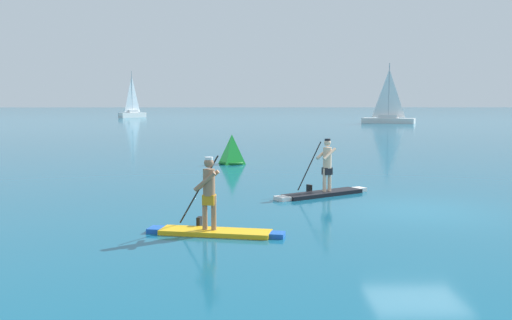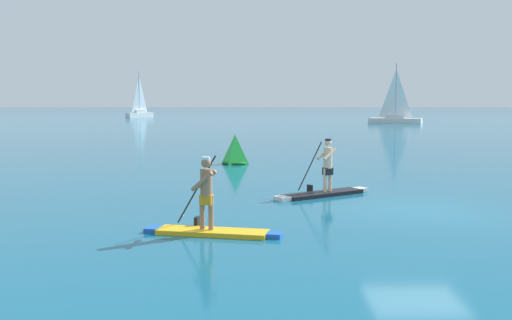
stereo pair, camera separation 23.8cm
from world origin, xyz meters
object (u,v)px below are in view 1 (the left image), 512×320
object	(u,v)px
paddleboarder_mid_center	(323,184)
paddleboarder_near_left	(212,217)
sailboat_left_horizon	(132,111)
sailboat_right_horizon	(388,116)
race_marker_buoy	(232,151)

from	to	relation	value
paddleboarder_mid_center	paddleboarder_near_left	bearing A→B (deg)	25.28
paddleboarder_near_left	sailboat_left_horizon	world-z (taller)	sailboat_left_horizon
paddleboarder_near_left	sailboat_left_horizon	size ratio (longest dim) A/B	0.39
sailboat_right_horizon	paddleboarder_mid_center	bearing A→B (deg)	-82.85
race_marker_buoy	sailboat_left_horizon	xyz separation A→B (m)	(-18.58, 70.20, 0.52)
sailboat_left_horizon	sailboat_right_horizon	xyz separation A→B (m)	(37.01, -24.40, -0.23)
paddleboarder_near_left	race_marker_buoy	bearing A→B (deg)	-78.60
sailboat_right_horizon	sailboat_left_horizon	bearing A→B (deg)	169.53
paddleboarder_mid_center	sailboat_left_horizon	bearing A→B (deg)	-108.00
sailboat_right_horizon	race_marker_buoy	bearing A→B (deg)	-88.98
paddleboarder_mid_center	sailboat_left_horizon	world-z (taller)	sailboat_left_horizon
sailboat_left_horizon	sailboat_right_horizon	size ratio (longest dim) A/B	1.03
race_marker_buoy	sailboat_right_horizon	bearing A→B (deg)	68.08
paddleboarder_near_left	race_marker_buoy	xyz separation A→B (m)	(0.05, 13.74, 0.22)
paddleboarder_near_left	sailboat_right_horizon	size ratio (longest dim) A/B	0.40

